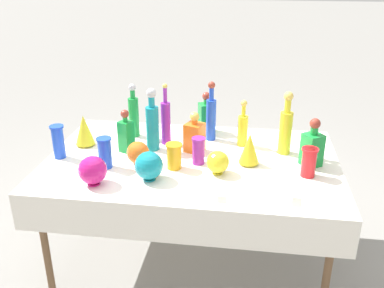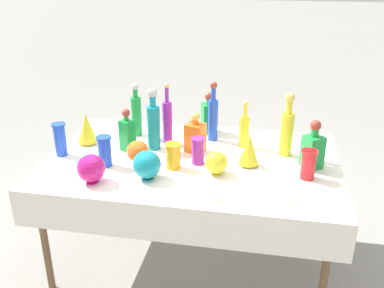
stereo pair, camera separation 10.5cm
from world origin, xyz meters
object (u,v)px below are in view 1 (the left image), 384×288
Objects in this scene: tall_bottle_5 at (286,128)px; slender_vase_0 at (198,150)px; square_decanter_1 at (126,134)px; tall_bottle_1 at (134,114)px; round_bowl_0 at (93,170)px; fluted_vase_1 at (84,130)px; round_bowl_1 at (149,166)px; tall_bottle_2 at (243,128)px; square_decanter_0 at (312,146)px; cardboard_box_behind_left at (195,165)px; tall_bottle_4 at (166,121)px; round_bowl_3 at (218,162)px; slender_vase_1 at (105,152)px; round_bowl_2 at (138,153)px; tall_bottle_3 at (211,116)px; slender_vase_2 at (174,155)px; fluted_vase_0 at (249,149)px; slender_vase_4 at (309,161)px; slender_vase_3 at (58,141)px; square_decanter_3 at (206,116)px; square_decanter_2 at (195,135)px; tall_bottle_0 at (152,124)px.

slender_vase_0 is (-0.53, -0.23, -0.08)m from tall_bottle_5.
square_decanter_1 is (-1.02, -0.12, -0.05)m from tall_bottle_5.
round_bowl_0 is at bearing -93.30° from tall_bottle_1.
round_bowl_1 is (0.54, -0.42, -0.02)m from fluted_vase_1.
tall_bottle_2 is 1.05m from round_bowl_0.
cardboard_box_behind_left is at bearing 128.25° from square_decanter_0.
square_decanter_1 reaches higher than slender_vase_0.
round_bowl_3 is at bearing -45.90° from tall_bottle_4.
tall_bottle_4 is 2.20× the size of slender_vase_1.
tall_bottle_4 reaches higher than cardboard_box_behind_left.
fluted_vase_1 is at bearing 162.58° from round_bowl_3.
tall_bottle_3 is at bearing 48.09° from round_bowl_2.
slender_vase_2 is 1.43m from cardboard_box_behind_left.
tall_bottle_4 is at bearing 156.49° from fluted_vase_0.
round_bowl_0 is (0.25, -0.52, -0.02)m from fluted_vase_1.
slender_vase_4 is 1.65m from cardboard_box_behind_left.
slender_vase_3 is 1.54m from slender_vase_4.
slender_vase_2 is (-0.82, -0.16, -0.04)m from square_decanter_0.
square_decanter_3 reaches higher than cardboard_box_behind_left.
tall_bottle_5 reaches higher than slender_vase_3.
round_bowl_2 is at bearing 179.00° from slender_vase_4.
round_bowl_3 is (0.38, 0.13, -0.01)m from round_bowl_1.
square_decanter_3 is 1.39× the size of slender_vase_3.
square_decanter_1 reaches higher than cardboard_box_behind_left.
cardboard_box_behind_left is at bearing 117.31° from tall_bottle_2.
slender_vase_4 is at bearing -9.53° from square_decanter_1.
slender_vase_4 is (1.16, -0.46, -0.07)m from tall_bottle_1.
round_bowl_0 is at bearing -114.95° from tall_bottle_4.
slender_vase_2 is at bearing -29.68° from square_decanter_1.
tall_bottle_2 is 2.19× the size of round_bowl_2.
fluted_vase_1 is at bearing 169.77° from square_decanter_1.
tall_bottle_5 reaches higher than round_bowl_0.
square_decanter_0 is at bearing 5.99° from slender_vase_0.
tall_bottle_2 is 0.29m from tall_bottle_5.
round_bowl_2 is at bearing -170.82° from slender_vase_0.
tall_bottle_1 reaches higher than square_decanter_2.
tall_bottle_2 is 0.33m from square_decanter_2.
tall_bottle_2 is at bearing 45.83° from slender_vase_2.
cardboard_box_behind_left is (-0.83, 1.24, -0.70)m from slender_vase_4.
tall_bottle_2 is at bearing 48.07° from round_bowl_1.
tall_bottle_0 is at bearing -178.28° from square_decanter_2.
tall_bottle_1 is 0.77m from tall_bottle_2.
tall_bottle_1 is 0.88× the size of cardboard_box_behind_left.
slender_vase_3 is at bearing -169.23° from tall_bottle_5.
square_decanter_0 is 0.69m from slender_vase_0.
tall_bottle_0 reaches higher than slender_vase_1.
round_bowl_0 is (-0.81, -0.67, -0.04)m from tall_bottle_2.
tall_bottle_2 reaches higher than slender_vase_0.
round_bowl_2 is (-0.90, -0.29, -0.10)m from tall_bottle_5.
fluted_vase_1 is at bearing -121.61° from cardboard_box_behind_left.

